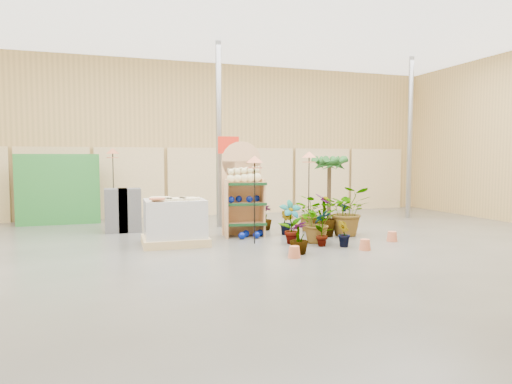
% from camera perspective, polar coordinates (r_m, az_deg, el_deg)
% --- Properties ---
extents(room, '(15.20, 12.10, 4.70)m').
position_cam_1_polar(room, '(8.72, -0.68, 7.66)').
color(room, '#4E4D46').
rests_on(room, ground).
extents(display_shelf, '(0.93, 0.66, 2.06)m').
position_cam_1_polar(display_shelf, '(9.97, -1.70, -0.08)').
color(display_shelf, tan).
rests_on(display_shelf, ground).
extents(teddy_bears, '(0.77, 0.21, 0.34)m').
position_cam_1_polar(teddy_bears, '(9.87, -1.36, 2.00)').
color(teddy_bears, beige).
rests_on(teddy_bears, display_shelf).
extents(gazing_balls_shelf, '(0.76, 0.26, 0.14)m').
position_cam_1_polar(gazing_balls_shelf, '(9.87, -1.50, -0.88)').
color(gazing_balls_shelf, navy).
rests_on(gazing_balls_shelf, display_shelf).
extents(gazing_balls_floor, '(0.63, 0.39, 0.15)m').
position_cam_1_polar(gazing_balls_floor, '(9.75, -0.60, -5.31)').
color(gazing_balls_floor, navy).
rests_on(gazing_balls_floor, ground).
extents(pallet_stack, '(1.28, 1.07, 0.93)m').
position_cam_1_polar(pallet_stack, '(9.10, -10.11, -3.71)').
color(pallet_stack, tan).
rests_on(pallet_stack, ground).
extents(charcoal_planters, '(0.80, 0.50, 1.00)m').
position_cam_1_polar(charcoal_planters, '(10.91, -16.31, -2.21)').
color(charcoal_planters, '#3C3C3C').
rests_on(charcoal_planters, ground).
extents(trellis_stock, '(2.00, 0.30, 1.80)m').
position_cam_1_polar(trellis_stock, '(12.68, -23.45, 0.31)').
color(trellis_stock, '#27732C').
rests_on(trellis_stock, ground).
extents(offer_sign, '(0.50, 0.08, 2.20)m').
position_cam_1_polar(offer_sign, '(10.72, -3.48, 3.57)').
color(offer_sign, gray).
rests_on(offer_sign, ground).
extents(bird_table_front, '(0.34, 0.34, 1.75)m').
position_cam_1_polar(bird_table_front, '(8.96, -0.17, 3.75)').
color(bird_table_front, black).
rests_on(bird_table_front, ground).
extents(bird_table_right, '(0.34, 0.34, 1.85)m').
position_cam_1_polar(bird_table_right, '(10.44, 6.65, 4.32)').
color(bird_table_right, black).
rests_on(bird_table_right, ground).
extents(bird_table_back, '(0.34, 0.34, 1.95)m').
position_cam_1_polar(bird_table_back, '(12.23, -17.48, 4.59)').
color(bird_table_back, black).
rests_on(bird_table_back, ground).
extents(palm, '(0.70, 0.70, 1.85)m').
position_cam_1_polar(palm, '(11.34, 9.16, 3.64)').
color(palm, '#3B2B18').
rests_on(palm, ground).
extents(potted_plant_0, '(0.47, 0.33, 0.87)m').
position_cam_1_polar(potted_plant_0, '(9.07, 4.36, -3.75)').
color(potted_plant_0, '#1B521B').
rests_on(potted_plant_0, ground).
extents(potted_plant_2, '(0.81, 0.72, 0.83)m').
position_cam_1_polar(potted_plant_2, '(9.26, 7.67, -3.75)').
color(potted_plant_2, '#1B521B').
rests_on(potted_plant_2, ground).
extents(potted_plant_3, '(0.61, 0.61, 0.93)m').
position_cam_1_polar(potted_plant_3, '(10.00, 8.54, -2.87)').
color(potted_plant_3, '#1B521B').
rests_on(potted_plant_3, ground).
extents(potted_plant_4, '(0.33, 0.42, 0.71)m').
position_cam_1_polar(potted_plant_4, '(10.92, 10.81, -2.88)').
color(potted_plant_4, '#1B521B').
rests_on(potted_plant_4, ground).
extents(potted_plant_5, '(0.38, 0.40, 0.57)m').
position_cam_1_polar(potted_plant_5, '(10.12, 3.86, -3.77)').
color(potted_plant_5, '#1B521B').
rests_on(potted_plant_5, ground).
extents(potted_plant_6, '(0.84, 0.91, 0.84)m').
position_cam_1_polar(potted_plant_6, '(10.66, 6.98, -2.64)').
color(potted_plant_6, '#1B521B').
rests_on(potted_plant_6, ground).
extents(potted_plant_7, '(0.43, 0.43, 0.59)m').
position_cam_1_polar(potted_plant_7, '(8.15, 5.38, -5.68)').
color(potted_plant_7, '#1B521B').
rests_on(potted_plant_7, ground).
extents(potted_plant_8, '(0.45, 0.38, 0.71)m').
position_cam_1_polar(potted_plant_8, '(8.90, 8.29, -4.45)').
color(potted_plant_8, '#1B521B').
rests_on(potted_plant_8, ground).
extents(potted_plant_9, '(0.30, 0.34, 0.52)m').
position_cam_1_polar(potted_plant_9, '(8.88, 10.99, -5.13)').
color(potted_plant_9, '#1B521B').
rests_on(potted_plant_9, ground).
extents(potted_plant_10, '(1.26, 1.20, 1.09)m').
position_cam_1_polar(potted_plant_10, '(10.19, 11.42, -2.32)').
color(potted_plant_10, '#1B521B').
rests_on(potted_plant_10, ground).
extents(potted_plant_11, '(0.41, 0.41, 0.60)m').
position_cam_1_polar(potted_plant_11, '(10.78, 1.09, -3.18)').
color(potted_plant_11, '#1B521B').
rests_on(potted_plant_11, ground).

